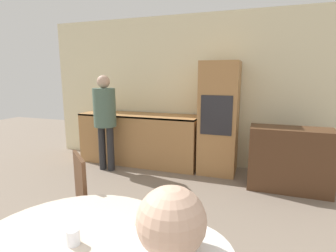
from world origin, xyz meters
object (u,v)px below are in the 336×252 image
Objects in this scene: chair_far_left at (71,207)px; person_standing at (105,113)px; sideboard at (289,159)px; cup at (74,237)px; oven_unit at (219,118)px; bowl_near at (145,225)px; bowl_centre at (133,243)px.

chair_far_left is 2.34m from person_standing.
cup is (-1.28, -2.84, 0.33)m from sideboard.
sideboard is at bearing 92.21° from chair_far_left.
sideboard is 1.13× the size of chair_far_left.
oven_unit is 14.72× the size of bowl_near.
sideboard is 2.87m from person_standing.
bowl_centre is at bearing -109.75° from sideboard.
chair_far_left is at bearing 147.32° from bowl_centre.
cup reaches higher than bowl_near.
oven_unit reaches higher than cup.
person_standing is 3.06m from bowl_near.
bowl_near is at bearing 17.77° from chair_far_left.
oven_unit is 2.75m from chair_far_left.
chair_far_left is (-0.80, -2.61, -0.38)m from oven_unit.
oven_unit is at bearing 85.65° from cup.
bowl_near is 0.17m from bowl_centre.
bowl_near is at bearing -89.32° from oven_unit.
chair_far_left is 5.18× the size of bowl_centre.
oven_unit is 21.91× the size of cup.
person_standing is (-2.82, -0.14, 0.53)m from sideboard.
bowl_near is (0.83, -0.37, 0.23)m from chair_far_left.
cup is at bearing -138.31° from bowl_near.
person_standing is 3.11m from cup.
bowl_near is (1.82, -2.45, -0.23)m from person_standing.
bowl_centre is (0.01, -0.17, 0.00)m from bowl_near.
oven_unit is at bearing 114.78° from chair_far_left.
person_standing reaches higher than bowl_centre.
sideboard reaches higher than bowl_near.
chair_far_left is 0.94m from bowl_near.
bowl_near is at bearing -111.15° from sideboard.
cup is at bearing -164.65° from bowl_centre.
chair_far_left is at bearing 131.57° from cup.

